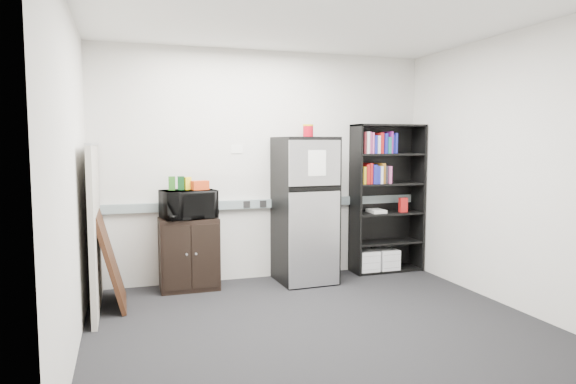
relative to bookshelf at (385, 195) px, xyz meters
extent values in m
plane|color=black|center=(-1.51, -1.57, -0.97)|extent=(4.00, 4.00, 0.00)
cube|color=silver|center=(-1.51, 0.18, 0.38)|extent=(4.00, 0.02, 2.70)
cube|color=silver|center=(0.49, -1.57, 0.38)|extent=(0.02, 3.50, 2.70)
cube|color=silver|center=(-3.51, -1.57, 0.38)|extent=(0.02, 3.50, 2.70)
cube|color=white|center=(-1.51, -1.57, 1.73)|extent=(4.00, 3.50, 0.02)
cube|color=gray|center=(-1.51, 0.15, -0.07)|extent=(3.92, 0.05, 0.10)
cube|color=white|center=(-1.86, 0.18, 0.58)|extent=(0.14, 0.00, 0.10)
cube|color=black|center=(-0.41, -0.01, -0.05)|extent=(0.02, 0.34, 1.85)
cube|color=black|center=(0.46, -0.01, -0.05)|extent=(0.02, 0.34, 1.85)
cube|color=black|center=(0.02, 0.16, -0.05)|extent=(0.90, 0.02, 1.85)
cube|color=black|center=(0.02, -0.01, 0.87)|extent=(0.90, 0.34, 0.02)
cube|color=black|center=(0.02, -0.01, -0.95)|extent=(0.85, 0.32, 0.03)
cube|color=black|center=(0.02, -0.01, -0.60)|extent=(0.85, 0.32, 0.03)
cube|color=black|center=(0.02, -0.01, -0.23)|extent=(0.85, 0.32, 0.02)
cube|color=black|center=(0.02, -0.01, 0.14)|extent=(0.85, 0.32, 0.02)
cube|color=black|center=(0.02, -0.01, 0.51)|extent=(0.85, 0.32, 0.02)
cube|color=white|center=(-0.26, -0.02, -0.81)|extent=(0.25, 0.30, 0.25)
cube|color=white|center=(0.02, -0.02, -0.81)|extent=(0.25, 0.30, 0.25)
cube|color=gray|center=(-3.41, -0.49, -0.17)|extent=(0.05, 1.30, 1.60)
cube|color=#B2B2B7|center=(-3.41, -0.49, 0.64)|extent=(0.06, 1.30, 0.02)
cube|color=black|center=(-2.46, -0.06, -0.57)|extent=(0.64, 0.40, 0.80)
cube|color=black|center=(-2.62, -0.27, -0.57)|extent=(0.29, 0.01, 0.70)
cube|color=black|center=(-2.31, -0.27, -0.57)|extent=(0.29, 0.01, 0.70)
cylinder|color=#B2B2B7|center=(-2.51, -0.28, -0.53)|extent=(0.02, 0.02, 0.02)
cylinder|color=#B2B2B7|center=(-2.41, -0.28, -0.53)|extent=(0.02, 0.02, 0.02)
imported|color=black|center=(-2.46, -0.08, -0.02)|extent=(0.63, 0.48, 0.31)
cube|color=#245D1A|center=(-2.63, -0.05, 0.21)|extent=(0.08, 0.06, 0.15)
cube|color=#0C3714|center=(-2.53, -0.05, 0.21)|extent=(0.08, 0.06, 0.15)
cube|color=yellow|center=(-2.46, -0.05, 0.21)|extent=(0.08, 0.07, 0.14)
cube|color=red|center=(-2.33, -0.10, 0.19)|extent=(0.20, 0.14, 0.10)
cube|color=black|center=(-1.13, -0.14, -0.14)|extent=(0.66, 0.66, 1.67)
cube|color=silver|center=(-1.13, -0.47, 0.43)|extent=(0.61, 0.05, 0.50)
cube|color=silver|center=(-1.13, -0.47, -0.42)|extent=(0.61, 0.05, 1.07)
cube|color=black|center=(-1.13, -0.48, 0.15)|extent=(0.61, 0.03, 0.03)
cube|color=white|center=(-1.11, -0.48, 0.43)|extent=(0.21, 0.01, 0.28)
cube|color=black|center=(-1.13, -0.14, 0.71)|extent=(0.66, 0.66, 0.02)
cylinder|color=#AF0818|center=(-1.04, -0.02, 0.79)|extent=(0.12, 0.12, 0.15)
cylinder|color=gold|center=(-1.04, -0.02, 0.88)|extent=(0.12, 0.12, 0.02)
cube|color=black|center=(-3.28, -0.43, -0.49)|extent=(0.28, 0.75, 0.94)
cube|color=silver|center=(-3.25, -0.43, -0.49)|extent=(0.21, 0.64, 0.79)
camera|label=1|loc=(-3.13, -5.72, 0.65)|focal=32.00mm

